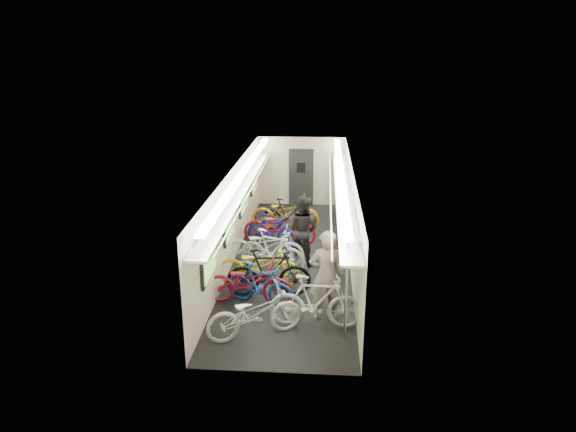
# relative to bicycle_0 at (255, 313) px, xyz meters

# --- Properties ---
(train_car_shell) EXTENTS (10.00, 10.00, 10.00)m
(train_car_shell) POSITION_rel_bicycle_0_xyz_m (0.09, 4.58, 1.16)
(train_car_shell) COLOR black
(train_car_shell) RESTS_ON ground
(bicycle_0) EXTENTS (1.98, 1.37, 0.99)m
(bicycle_0) POSITION_rel_bicycle_0_xyz_m (0.00, 0.00, 0.00)
(bicycle_0) COLOR silver
(bicycle_0) RESTS_ON ground
(bicycle_1) EXTENTS (1.66, 0.98, 0.97)m
(bicycle_1) POSITION_rel_bicycle_0_xyz_m (-0.05, 1.24, -0.01)
(bicycle_1) COLOR navy
(bicycle_1) RESTS_ON ground
(bicycle_2) EXTENTS (1.90, 0.72, 0.99)m
(bicycle_2) POSITION_rel_bicycle_0_xyz_m (-0.31, 1.33, 0.00)
(bicycle_2) COLOR maroon
(bicycle_2) RESTS_ON ground
(bicycle_3) EXTENTS (1.93, 0.73, 1.13)m
(bicycle_3) POSITION_rel_bicycle_0_xyz_m (0.08, 1.70, 0.07)
(bicycle_3) COLOR black
(bicycle_3) RESTS_ON ground
(bicycle_4) EXTENTS (1.94, 0.72, 1.01)m
(bicycle_4) POSITION_rel_bicycle_0_xyz_m (-0.20, 2.21, 0.01)
(bicycle_4) COLOR yellow
(bicycle_4) RESTS_ON ground
(bicycle_5) EXTENTS (1.81, 1.08, 1.05)m
(bicycle_5) POSITION_rel_bicycle_0_xyz_m (0.02, 3.11, 0.03)
(bicycle_5) COLOR silver
(bicycle_5) RESTS_ON ground
(bicycle_6) EXTENTS (2.01, 0.80, 1.04)m
(bicycle_6) POSITION_rel_bicycle_0_xyz_m (-0.19, 3.40, 0.03)
(bicycle_6) COLOR silver
(bicycle_6) RESTS_ON ground
(bicycle_7) EXTENTS (1.61, 1.05, 0.94)m
(bicycle_7) POSITION_rel_bicycle_0_xyz_m (-0.16, 4.69, -0.02)
(bicycle_7) COLOR navy
(bicycle_7) RESTS_ON ground
(bicycle_8) EXTENTS (2.10, 0.89, 1.07)m
(bicycle_8) POSITION_rel_bicycle_0_xyz_m (0.05, 4.87, 0.04)
(bicycle_8) COLOR maroon
(bicycle_8) RESTS_ON ground
(bicycle_9) EXTENTS (1.75, 0.80, 1.02)m
(bicycle_9) POSITION_rel_bicycle_0_xyz_m (0.22, 5.99, 0.02)
(bicycle_9) COLOR black
(bicycle_9) RESTS_ON ground
(bicycle_10) EXTENTS (2.06, 0.72, 1.08)m
(bicycle_10) POSITION_rel_bicycle_0_xyz_m (0.11, 6.12, 0.05)
(bicycle_10) COLOR #B88411
(bicycle_10) RESTS_ON ground
(bicycle_11) EXTENTS (1.85, 0.56, 1.11)m
(bicycle_11) POSITION_rel_bicycle_0_xyz_m (1.16, 0.43, 0.06)
(bicycle_11) COLOR silver
(bicycle_11) RESTS_ON ground
(passenger_near) EXTENTS (0.76, 0.56, 1.90)m
(passenger_near) POSITION_rel_bicycle_0_xyz_m (1.34, 0.79, 0.46)
(passenger_near) COLOR slate
(passenger_near) RESTS_ON ground
(passenger_mid) EXTENTS (1.08, 0.99, 1.80)m
(passenger_mid) POSITION_rel_bicycle_0_xyz_m (0.73, 3.64, 0.41)
(passenger_mid) COLOR black
(passenger_mid) RESTS_ON ground
(backpack) EXTENTS (0.28, 0.18, 0.38)m
(backpack) POSITION_rel_bicycle_0_xyz_m (1.42, 1.06, 0.79)
(backpack) COLOR #AA1116
(backpack) RESTS_ON passenger_near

